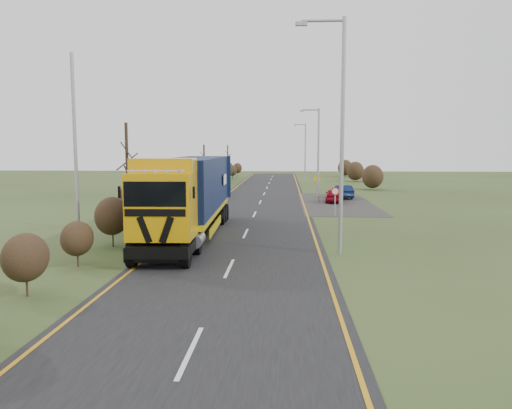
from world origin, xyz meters
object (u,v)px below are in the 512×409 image
at_px(speed_sign, 335,197).
at_px(lorry, 191,191).
at_px(car_blue_sedan, 343,192).
at_px(streetlight_near, 339,125).
at_px(car_red_hatchback, 334,195).

bearing_deg(speed_sign, lorry, -135.41).
relative_size(car_blue_sedan, speed_sign, 1.85).
distance_m(lorry, car_blue_sedan, 23.54).
relative_size(lorry, streetlight_near, 1.51).
bearing_deg(car_red_hatchback, car_blue_sedan, -102.75).
distance_m(car_red_hatchback, speed_sign, 9.34).
relative_size(streetlight_near, speed_sign, 5.01).
xyz_separation_m(car_blue_sedan, speed_sign, (-1.99, -12.87, 0.77)).
distance_m(lorry, speed_sign, 11.75).
xyz_separation_m(lorry, streetlight_near, (7.23, -3.91, 3.24)).
xyz_separation_m(lorry, car_blue_sedan, (10.32, 21.08, -1.80)).
height_order(lorry, speed_sign, lorry).
bearing_deg(streetlight_near, lorry, 151.57).
xyz_separation_m(lorry, car_red_hatchback, (9.16, 17.49, -1.80)).
distance_m(car_red_hatchback, car_blue_sedan, 3.77).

